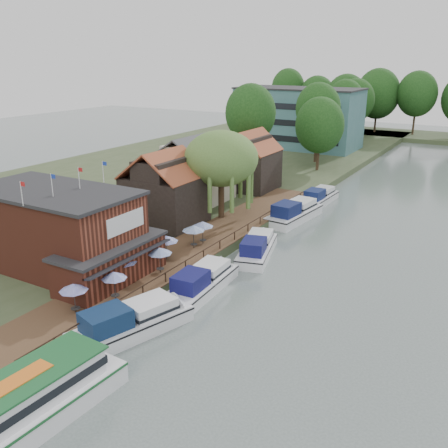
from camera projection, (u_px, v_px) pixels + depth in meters
The scene contains 30 objects.
ground at pixel (212, 314), 39.49m from camera, with size 260.00×260.00×0.00m, color #515D5B.
land_bank at pixel (170, 177), 82.34m from camera, with size 50.00×140.00×1.00m, color #384728.
quay_deck at pixel (197, 244), 51.17m from camera, with size 6.00×50.00×0.10m, color #47301E.
quay_rail at pixel (222, 243), 50.13m from camera, with size 0.20×49.00×1.00m, color black, non-canonical shape.
pub at pixel (71, 232), 43.92m from camera, with size 20.00×11.00×7.30m, color maroon, non-canonical shape.
hotel_block at pixel (298, 118), 104.96m from camera, with size 25.40×12.40×12.30m, color #38666B, non-canonical shape.
cottage_a at pixel (165, 188), 56.46m from camera, with size 8.60×7.60×8.50m, color black, non-canonical shape.
cottage_b at pixel (192, 168), 66.07m from camera, with size 9.60×8.60×8.50m, color beige, non-canonical shape.
cottage_c at pixel (250, 160), 71.50m from camera, with size 7.60×7.60×8.50m, color black, non-canonical shape.
willow at pixel (221, 175), 58.08m from camera, with size 8.60×8.60×10.43m, color #476B2D, non-canonical shape.
umbrella_0 at pixel (75, 298), 37.02m from camera, with size 2.15×2.15×2.38m, color #1B1F95, non-canonical shape.
umbrella_1 at pixel (115, 286), 39.05m from camera, with size 2.05×2.05×2.38m, color #1C2F9C, non-canonical shape.
umbrella_2 at pixel (124, 270), 42.01m from camera, with size 2.24×2.24×2.38m, color #1B2796, non-canonical shape.
umbrella_3 at pixel (160, 260), 43.97m from camera, with size 2.24×2.24×2.38m, color navy, non-canonical shape.
umbrella_4 at pixel (166, 248), 46.85m from camera, with size 2.33×2.33×2.38m, color navy, non-canonical shape.
umbrella_5 at pixel (194, 237), 49.72m from camera, with size 2.28×2.28×2.38m, color navy, non-canonical shape.
umbrella_6 at pixel (203, 232), 50.88m from camera, with size 2.21×2.21×2.38m, color navy, non-canonical shape.
cruiser_0 at pixel (131, 318), 36.21m from camera, with size 3.44×10.61×2.60m, color silver, non-canonical shape.
cruiser_1 at pixel (202, 278), 42.87m from camera, with size 3.25×10.04×2.44m, color white, non-canonical shape.
cruiser_2 at pixel (257, 245), 50.57m from camera, with size 3.18×9.83×2.38m, color silver, non-canonical shape.
cruiser_3 at pixel (294, 210), 61.55m from camera, with size 3.53×10.91×2.68m, color white, non-canonical shape.
cruiser_4 at pixel (320, 195), 68.95m from camera, with size 3.07×9.52×2.29m, color silver, non-canonical shape.
tour_boat at pixel (6, 413), 26.18m from camera, with size 4.04×14.33×3.13m, color silver, non-canonical shape.
swan at pixel (113, 370), 32.03m from camera, with size 0.44×0.44×0.44m, color white.
bank_tree_0 at pixel (250, 131), 78.10m from camera, with size 7.87×7.87×14.54m, color #143811, non-canonical shape.
bank_tree_1 at pixel (319, 134), 83.05m from camera, with size 8.09×8.09×12.19m, color #143811, non-canonical shape.
bank_tree_2 at pixel (317, 123), 89.34m from camera, with size 7.96×7.96×14.15m, color #143811, non-canonical shape.
bank_tree_3 at pixel (344, 111), 109.31m from camera, with size 7.96×7.96×13.82m, color #143811, non-canonical shape.
bank_tree_4 at pixel (355, 108), 116.20m from camera, with size 8.66×8.66×13.72m, color #143811, non-canonical shape.
bank_tree_5 at pixel (355, 113), 121.71m from camera, with size 6.39×6.39×10.76m, color #143811, non-canonical shape.
Camera 1 is at (18.63, -29.83, 19.32)m, focal length 40.00 mm.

